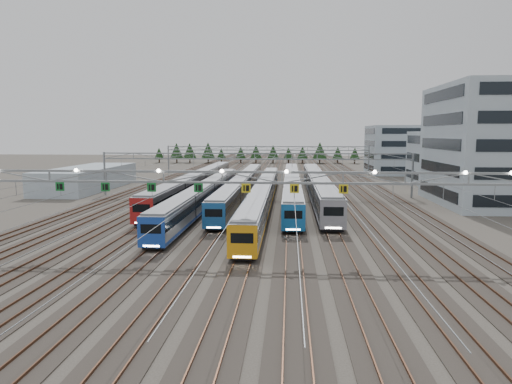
# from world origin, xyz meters

# --- Properties ---
(ground) EXTENTS (400.00, 400.00, 0.00)m
(ground) POSITION_xyz_m (0.00, 0.00, 0.00)
(ground) COLOR #47423A
(ground) RESTS_ON ground
(track_bed) EXTENTS (54.00, 260.00, 5.42)m
(track_bed) POSITION_xyz_m (0.00, 100.00, 1.49)
(track_bed) COLOR #2D2823
(track_bed) RESTS_ON ground
(train_a) EXTENTS (2.89, 67.49, 3.76)m
(train_a) POSITION_xyz_m (-11.25, 43.80, 2.13)
(train_a) COLOR black
(train_a) RESTS_ON ground
(train_b) EXTENTS (2.70, 57.44, 3.51)m
(train_b) POSITION_xyz_m (-6.75, 27.92, 2.01)
(train_b) COLOR black
(train_b) RESTS_ON ground
(train_c) EXTENTS (2.73, 64.15, 3.56)m
(train_c) POSITION_xyz_m (-2.25, 40.20, 2.03)
(train_c) COLOR black
(train_c) RESTS_ON ground
(train_d) EXTENTS (2.70, 64.87, 3.52)m
(train_d) POSITION_xyz_m (2.25, 28.42, 2.01)
(train_d) COLOR black
(train_d) RESTS_ON ground
(train_e) EXTENTS (2.73, 67.04, 3.56)m
(train_e) POSITION_xyz_m (6.75, 41.20, 2.03)
(train_e) COLOR black
(train_e) RESTS_ON ground
(train_f) EXTENTS (3.05, 59.27, 3.98)m
(train_f) POSITION_xyz_m (11.25, 38.24, 2.24)
(train_f) COLOR black
(train_f) RESTS_ON ground
(gantry_near) EXTENTS (56.36, 0.61, 8.08)m
(gantry_near) POSITION_xyz_m (-0.05, -0.12, 7.09)
(gantry_near) COLOR gray
(gantry_near) RESTS_ON ground
(gantry_mid) EXTENTS (56.36, 0.36, 8.00)m
(gantry_mid) POSITION_xyz_m (0.00, 40.00, 6.39)
(gantry_mid) COLOR gray
(gantry_mid) RESTS_ON ground
(gantry_far) EXTENTS (56.36, 0.36, 8.00)m
(gantry_far) POSITION_xyz_m (0.00, 85.00, 6.39)
(gantry_far) COLOR gray
(gantry_far) RESTS_ON ground
(depot_bldg_south) EXTENTS (18.00, 22.00, 19.11)m
(depot_bldg_south) POSITION_xyz_m (39.28, 33.28, 9.55)
(depot_bldg_south) COLOR #9EAFBD
(depot_bldg_south) RESTS_ON ground
(depot_bldg_mid) EXTENTS (14.00, 16.00, 11.85)m
(depot_bldg_mid) POSITION_xyz_m (41.10, 61.54, 5.93)
(depot_bldg_mid) COLOR #9EAFBD
(depot_bldg_mid) RESTS_ON ground
(depot_bldg_north) EXTENTS (22.00, 18.00, 13.61)m
(depot_bldg_north) POSITION_xyz_m (39.98, 90.55, 6.80)
(depot_bldg_north) COLOR #9EAFBD
(depot_bldg_north) RESTS_ON ground
(west_shed) EXTENTS (10.00, 30.00, 4.49)m
(west_shed) POSITION_xyz_m (-35.21, 48.76, 2.25)
(west_shed) COLOR #9EAFBD
(west_shed) RESTS_ON ground
(treeline) EXTENTS (106.40, 5.60, 7.02)m
(treeline) POSITION_xyz_m (5.40, 134.01, 4.23)
(treeline) COLOR #332114
(treeline) RESTS_ON ground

